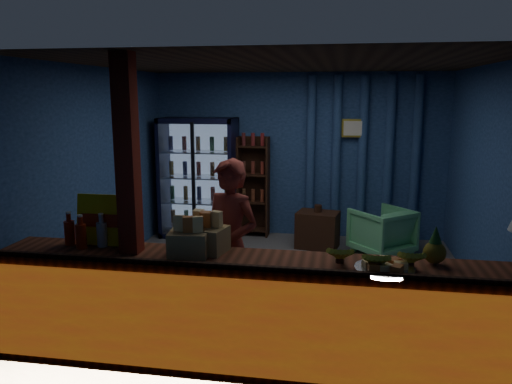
# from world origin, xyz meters

# --- Properties ---
(ground) EXTENTS (4.60, 4.60, 0.00)m
(ground) POSITION_xyz_m (0.00, 0.00, 0.00)
(ground) COLOR #515154
(ground) RESTS_ON ground
(room_walls) EXTENTS (4.60, 4.60, 4.60)m
(room_walls) POSITION_xyz_m (0.00, 0.00, 1.57)
(room_walls) COLOR navy
(room_walls) RESTS_ON ground
(counter) EXTENTS (4.40, 0.57, 0.99)m
(counter) POSITION_xyz_m (0.00, -1.91, 0.48)
(counter) COLOR brown
(counter) RESTS_ON ground
(support_post) EXTENTS (0.16, 0.16, 2.60)m
(support_post) POSITION_xyz_m (-1.05, -1.90, 1.30)
(support_post) COLOR maroon
(support_post) RESTS_ON ground
(beverage_cooler) EXTENTS (1.20, 0.62, 1.90)m
(beverage_cooler) POSITION_xyz_m (-1.55, 1.92, 0.93)
(beverage_cooler) COLOR black
(beverage_cooler) RESTS_ON ground
(bottle_shelf) EXTENTS (0.50, 0.28, 1.60)m
(bottle_shelf) POSITION_xyz_m (-0.70, 2.06, 0.79)
(bottle_shelf) COLOR #321C10
(bottle_shelf) RESTS_ON ground
(curtain_folds) EXTENTS (1.74, 0.14, 2.50)m
(curtain_folds) POSITION_xyz_m (1.00, 2.14, 1.30)
(curtain_folds) COLOR navy
(curtain_folds) RESTS_ON room_walls
(framed_picture) EXTENTS (0.36, 0.04, 0.28)m
(framed_picture) POSITION_xyz_m (0.85, 2.10, 1.75)
(framed_picture) COLOR gold
(framed_picture) RESTS_ON room_walls
(shopkeeper) EXTENTS (0.72, 0.61, 1.68)m
(shopkeeper) POSITION_xyz_m (-0.34, -1.25, 0.84)
(shopkeeper) COLOR maroon
(shopkeeper) RESTS_ON ground
(green_chair) EXTENTS (1.03, 1.03, 0.67)m
(green_chair) POSITION_xyz_m (1.29, 1.37, 0.34)
(green_chair) COLOR #60C07E
(green_chair) RESTS_ON ground
(side_table) EXTENTS (0.67, 0.53, 0.65)m
(side_table) POSITION_xyz_m (0.36, 1.53, 0.27)
(side_table) COLOR #321C10
(side_table) RESTS_ON ground
(yellow_sign) EXTENTS (0.56, 0.11, 0.45)m
(yellow_sign) POSITION_xyz_m (-1.34, -1.75, 1.18)
(yellow_sign) COLOR #FFEA0D
(yellow_sign) RESTS_ON counter
(soda_bottles) EXTENTS (0.40, 0.17, 0.30)m
(soda_bottles) POSITION_xyz_m (-1.52, -1.82, 1.07)
(soda_bottles) COLOR red
(soda_bottles) RESTS_ON counter
(snack_box_left) EXTENTS (0.34, 0.29, 0.34)m
(snack_box_left) POSITION_xyz_m (-0.54, -1.91, 1.07)
(snack_box_left) COLOR tan
(snack_box_left) RESTS_ON counter
(snack_box_centre) EXTENTS (0.38, 0.34, 0.35)m
(snack_box_centre) POSITION_xyz_m (-0.43, -1.78, 1.07)
(snack_box_centre) COLOR tan
(snack_box_centre) RESTS_ON counter
(pastry_tray) EXTENTS (0.46, 0.46, 0.07)m
(pastry_tray) POSITION_xyz_m (1.03, -2.00, 0.98)
(pastry_tray) COLOR silver
(pastry_tray) RESTS_ON counter
(banana_bunches) EXTENTS (0.77, 0.30, 0.17)m
(banana_bunches) POSITION_xyz_m (0.96, -1.95, 1.03)
(banana_bunches) COLOR gold
(banana_bunches) RESTS_ON counter
(pineapple) EXTENTS (0.18, 0.18, 0.30)m
(pineapple) POSITION_xyz_m (1.42, -1.80, 1.08)
(pineapple) COLOR olive
(pineapple) RESTS_ON counter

